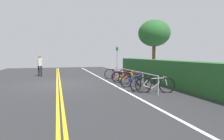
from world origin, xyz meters
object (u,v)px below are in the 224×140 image
at_px(bicycle_4, 134,81).
at_px(sign_post_near, 117,59).
at_px(bicycle_5, 143,83).
at_px(bike_rack, 132,74).
at_px(bicycle_3, 133,78).
at_px(bicycle_2, 125,77).
at_px(tree_near_left, 154,34).
at_px(bicycle_0, 117,74).
at_px(pedestrian, 40,64).
at_px(bicycle_1, 122,76).
at_px(bicycle_6, 155,85).

xyz_separation_m(bicycle_4, sign_post_near, (-4.57, 0.45, 1.10)).
bearing_deg(bicycle_5, sign_post_near, 176.05).
distance_m(bike_rack, bicycle_3, 0.28).
distance_m(bicycle_2, tree_near_left, 6.97).
bearing_deg(bicycle_0, bicycle_2, -0.15).
relative_size(pedestrian, sign_post_near, 0.72).
xyz_separation_m(bike_rack, bicycle_2, (-0.86, -0.07, -0.30)).
bearing_deg(bicycle_3, bike_rack, -92.33).
bearing_deg(bicycle_4, bicycle_3, 163.29).
height_order(bicycle_1, sign_post_near, sign_post_near).
height_order(bicycle_0, bicycle_6, bicycle_6).
distance_m(bicycle_5, sign_post_near, 5.71).
distance_m(bicycle_2, sign_post_near, 3.13).
bearing_deg(bicycle_4, bicycle_6, 8.59).
bearing_deg(sign_post_near, bicycle_0, -18.05).
bearing_deg(pedestrian, bicycle_6, 33.27).
height_order(bike_rack, tree_near_left, tree_near_left).
relative_size(bicycle_0, tree_near_left, 0.37).
distance_m(sign_post_near, tree_near_left, 4.76).
bearing_deg(pedestrian, bicycle_5, 34.87).
relative_size(bicycle_1, bicycle_4, 1.02).
xyz_separation_m(bike_rack, tree_near_left, (-5.21, 4.26, 3.02)).
height_order(bike_rack, bicycle_1, bike_rack).
xyz_separation_m(bike_rack, bicycle_4, (0.80, -0.15, -0.31)).
height_order(bicycle_1, bicycle_2, bicycle_2).
distance_m(bike_rack, tree_near_left, 7.38).
xyz_separation_m(bicycle_1, pedestrian, (-4.30, -5.59, 0.66)).
bearing_deg(bike_rack, bicycle_3, 87.67).
height_order(bicycle_2, bicycle_3, bicycle_3).
height_order(bicycle_1, bicycle_3, bicycle_3).
bearing_deg(bicycle_6, tree_near_left, 152.18).
bearing_deg(bicycle_0, bike_rack, 1.34).
height_order(bicycle_1, bicycle_6, bicycle_6).
height_order(bicycle_3, bicycle_6, same).
xyz_separation_m(sign_post_near, tree_near_left, (-1.44, 3.96, 2.23)).
relative_size(bicycle_1, sign_post_near, 0.71).
bearing_deg(sign_post_near, bicycle_5, -3.95).
relative_size(bicycle_1, tree_near_left, 0.35).
relative_size(bicycle_0, bicycle_5, 1.08).
distance_m(bicycle_6, pedestrian, 10.38).
distance_m(bike_rack, bicycle_0, 2.68).
xyz_separation_m(bicycle_5, pedestrian, (-7.86, -5.47, 0.66)).
distance_m(bicycle_0, pedestrian, 6.48).
distance_m(bicycle_4, pedestrian, 8.75).
height_order(bicycle_3, sign_post_near, sign_post_near).
bearing_deg(bicycle_4, bicycle_2, 177.07).
distance_m(bicycle_0, tree_near_left, 5.99).
xyz_separation_m(bicycle_0, bicycle_2, (1.81, -0.00, -0.03)).
bearing_deg(bicycle_2, bicycle_0, 179.85).
bearing_deg(bicycle_4, bicycle_5, 3.61).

